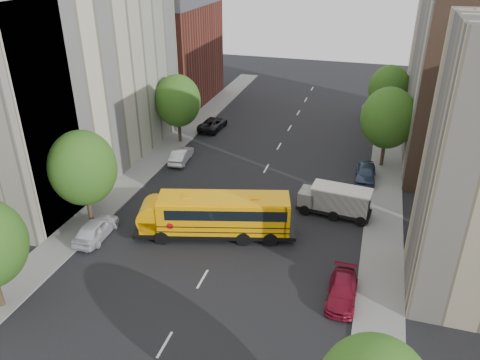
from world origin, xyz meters
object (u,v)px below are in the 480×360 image
at_px(school_bus, 213,214).
at_px(parked_car_5, 367,112).
at_px(parked_car_1, 181,155).
at_px(street_tree_1, 83,168).
at_px(parked_car_0, 96,229).
at_px(parked_car_4, 366,173).
at_px(parked_car_2, 213,124).
at_px(street_tree_2, 178,101).
at_px(street_tree_4, 388,118).
at_px(safari_truck, 335,200).
at_px(street_tree_5, 389,89).
at_px(parked_car_3, 342,291).

xyz_separation_m(school_bus, parked_car_5, (9.84, 31.66, -1.26)).
bearing_deg(parked_car_1, school_bus, 117.31).
distance_m(street_tree_1, school_bus, 10.49).
bearing_deg(parked_car_5, parked_car_0, -116.93).
xyz_separation_m(street_tree_1, parked_car_1, (2.20, 13.15, -4.24)).
bearing_deg(parked_car_1, street_tree_1, 74.77).
bearing_deg(school_bus, parked_car_4, 35.43).
relative_size(parked_car_2, parked_car_4, 1.11).
bearing_deg(parked_car_1, street_tree_2, -71.32).
distance_m(street_tree_4, safari_truck, 12.13).
relative_size(street_tree_5, parked_car_4, 1.66).
distance_m(street_tree_1, street_tree_5, 37.20).
distance_m(street_tree_1, parked_car_1, 13.99).
bearing_deg(street_tree_2, parked_car_1, -65.59).
height_order(street_tree_5, parked_car_0, street_tree_5).
relative_size(parked_car_2, parked_car_5, 1.25).
bearing_deg(street_tree_4, street_tree_2, 180.00).
height_order(street_tree_2, parked_car_5, street_tree_2).
relative_size(school_bus, parked_car_4, 2.75).
distance_m(street_tree_2, parked_car_1, 6.73).
distance_m(street_tree_2, street_tree_4, 22.00).
distance_m(street_tree_1, parked_car_5, 38.62).
distance_m(safari_truck, parked_car_2, 22.88).
bearing_deg(street_tree_2, school_bus, -59.30).
relative_size(safari_truck, parked_car_0, 1.33).
bearing_deg(parked_car_4, street_tree_4, 68.52).
bearing_deg(parked_car_3, school_bus, 156.02).
height_order(parked_car_2, parked_car_3, parked_car_2).
distance_m(street_tree_5, school_bus, 31.32).
bearing_deg(parked_car_2, parked_car_3, 128.14).
relative_size(parked_car_0, parked_car_4, 1.02).
xyz_separation_m(parked_car_0, parked_car_3, (18.66, -1.68, -0.14)).
relative_size(street_tree_4, parked_car_1, 1.89).
distance_m(parked_car_0, parked_car_1, 14.79).
height_order(safari_truck, parked_car_4, safari_truck).
bearing_deg(parked_car_5, safari_truck, -91.81).
bearing_deg(parked_car_0, street_tree_2, -87.76).
height_order(parked_car_1, parked_car_5, parked_car_1).
distance_m(safari_truck, parked_car_1, 17.45).
bearing_deg(street_tree_4, parked_car_3, -95.00).
xyz_separation_m(street_tree_2, parked_car_4, (20.60, -3.85, -4.05)).
distance_m(street_tree_4, parked_car_1, 20.85).
bearing_deg(parked_car_1, parked_car_5, -137.47).
bearing_deg(street_tree_1, parked_car_4, 34.49).
relative_size(parked_car_1, parked_car_3, 0.97).
bearing_deg(parked_car_5, street_tree_5, -51.54).
xyz_separation_m(street_tree_5, parked_car_3, (-1.86, -33.30, -4.06)).
bearing_deg(parked_car_2, parked_car_0, 92.18).
bearing_deg(street_tree_5, school_bus, -112.69).
height_order(street_tree_1, school_bus, street_tree_1).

